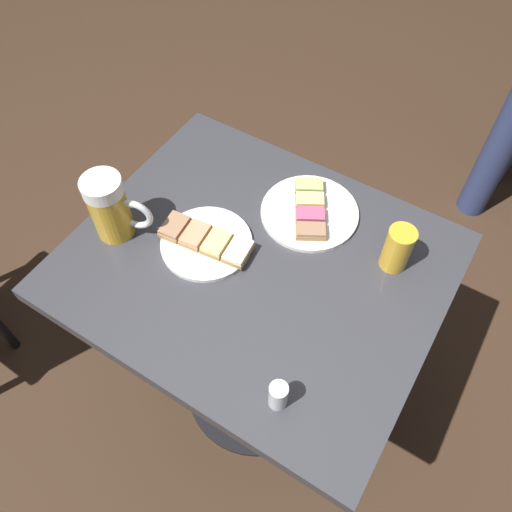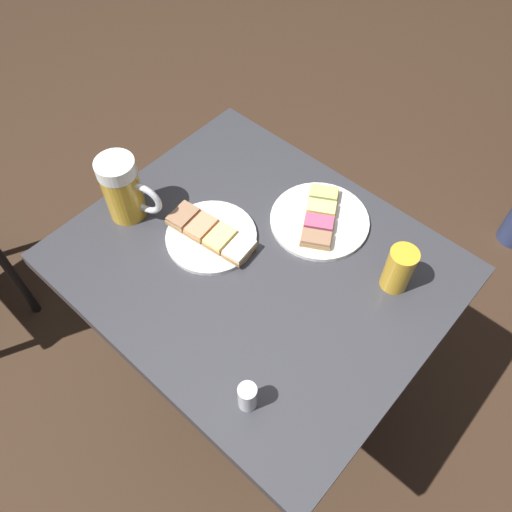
{
  "view_description": "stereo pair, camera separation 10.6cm",
  "coord_description": "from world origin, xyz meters",
  "px_view_note": "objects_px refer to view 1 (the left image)",
  "views": [
    {
      "loc": [
        -0.52,
        -0.32,
        1.6
      ],
      "look_at": [
        0.0,
        0.0,
        0.73
      ],
      "focal_mm": 36.07,
      "sensor_mm": 36.0,
      "label": 1
    },
    {
      "loc": [
        -0.45,
        -0.41,
        1.6
      ],
      "look_at": [
        0.0,
        0.0,
        0.73
      ],
      "focal_mm": 36.07,
      "sensor_mm": 36.0,
      "label": 2
    }
  ],
  "objects_px": {
    "plate_near": "(310,211)",
    "plate_far": "(206,241)",
    "beer_mug": "(111,207)",
    "salt_shaker": "(278,395)",
    "beer_glass_small": "(398,249)"
  },
  "relations": [
    {
      "from": "beer_mug",
      "to": "beer_glass_small",
      "type": "distance_m",
      "value": 0.59
    },
    {
      "from": "plate_far",
      "to": "beer_mug",
      "type": "distance_m",
      "value": 0.21
    },
    {
      "from": "beer_mug",
      "to": "salt_shaker",
      "type": "xyz_separation_m",
      "value": [
        -0.15,
        -0.49,
        -0.05
      ]
    },
    {
      "from": "plate_near",
      "to": "beer_mug",
      "type": "xyz_separation_m",
      "value": [
        -0.26,
        0.33,
        0.07
      ]
    },
    {
      "from": "plate_near",
      "to": "salt_shaker",
      "type": "bearing_deg",
      "value": -158.8
    },
    {
      "from": "beer_glass_small",
      "to": "beer_mug",
      "type": "bearing_deg",
      "value": 113.51
    },
    {
      "from": "plate_near",
      "to": "plate_far",
      "type": "relative_size",
      "value": 1.06
    },
    {
      "from": "plate_near",
      "to": "beer_glass_small",
      "type": "xyz_separation_m",
      "value": [
        -0.03,
        -0.21,
        0.04
      ]
    },
    {
      "from": "beer_mug",
      "to": "salt_shaker",
      "type": "bearing_deg",
      "value": -106.57
    },
    {
      "from": "plate_far",
      "to": "salt_shaker",
      "type": "xyz_separation_m",
      "value": [
        -0.22,
        -0.3,
        0.02
      ]
    },
    {
      "from": "plate_near",
      "to": "plate_far",
      "type": "height_order",
      "value": "same"
    },
    {
      "from": "plate_near",
      "to": "beer_mug",
      "type": "distance_m",
      "value": 0.43
    },
    {
      "from": "beer_mug",
      "to": "beer_glass_small",
      "type": "relative_size",
      "value": 1.48
    },
    {
      "from": "beer_mug",
      "to": "plate_near",
      "type": "bearing_deg",
      "value": -51.62
    },
    {
      "from": "plate_far",
      "to": "plate_near",
      "type": "bearing_deg",
      "value": -37.34
    }
  ]
}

